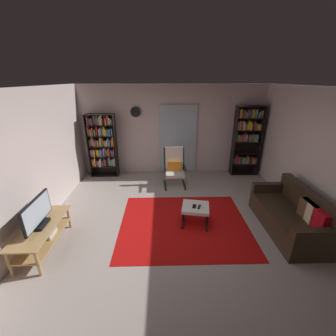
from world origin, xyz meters
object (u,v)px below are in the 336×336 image
object	(u,v)px
tv_stand	(43,233)
lounge_armchair	(174,166)
tv_remote	(199,207)
wall_clock	(135,112)
television	(37,214)
bookshelf_near_tv	(102,143)
ottoman	(195,209)
bookshelf_near_sofa	(246,137)
cell_phone	(194,206)
leather_sofa	(292,216)

from	to	relation	value
tv_stand	lounge_armchair	bearing A→B (deg)	46.17
tv_remote	wall_clock	xyz separation A→B (m)	(-1.46, 2.72, 1.44)
television	bookshelf_near_tv	distance (m)	3.15
bookshelf_near_tv	ottoman	xyz separation A→B (m)	(2.38, -2.48, -0.66)
tv_stand	wall_clock	distance (m)	3.87
bookshelf_near_tv	lounge_armchair	bearing A→B (deg)	-17.90
tv_stand	bookshelf_near_sofa	bearing A→B (deg)	34.91
tv_stand	bookshelf_near_tv	xyz separation A→B (m)	(0.30, 3.12, 0.68)
bookshelf_near_sofa	cell_phone	bearing A→B (deg)	-126.18
bookshelf_near_tv	wall_clock	xyz separation A→B (m)	(0.98, 0.20, 0.86)
television	bookshelf_near_tv	xyz separation A→B (m)	(0.30, 3.13, 0.29)
television	bookshelf_near_sofa	xyz separation A→B (m)	(4.48, 3.14, 0.44)
ottoman	television	bearing A→B (deg)	-166.48
television	leather_sofa	bearing A→B (deg)	4.98
lounge_armchair	bookshelf_near_tv	bearing A→B (deg)	162.10
bookshelf_near_sofa	cell_phone	size ratio (longest dim) A/B	14.57
television	cell_phone	xyz separation A→B (m)	(2.65, 0.63, -0.29)
leather_sofa	cell_phone	distance (m)	1.86
wall_clock	tv_remote	bearing A→B (deg)	-61.72
lounge_armchair	cell_phone	bearing A→B (deg)	-80.80
bookshelf_near_sofa	cell_phone	distance (m)	3.19
leather_sofa	wall_clock	bearing A→B (deg)	137.61
bookshelf_near_sofa	television	bearing A→B (deg)	-145.00
television	tv_remote	bearing A→B (deg)	12.42
leather_sofa	tv_remote	world-z (taller)	leather_sofa
bookshelf_near_sofa	cell_phone	xyz separation A→B (m)	(-1.83, -2.51, -0.74)
television	ottoman	xyz separation A→B (m)	(2.68, 0.64, -0.37)
leather_sofa	wall_clock	distance (m)	4.62
ottoman	wall_clock	bearing A→B (deg)	117.58
tv_stand	leather_sofa	world-z (taller)	leather_sofa
ottoman	cell_phone	world-z (taller)	cell_phone
ottoman	tv_remote	size ratio (longest dim) A/B	4.13
cell_phone	television	bearing A→B (deg)	-152.47
tv_stand	ottoman	xyz separation A→B (m)	(2.68, 0.63, 0.02)
tv_stand	lounge_armchair	xyz separation A→B (m)	(2.36, 2.45, 0.22)
leather_sofa	wall_clock	xyz separation A→B (m)	(-3.21, 2.93, 1.54)
ottoman	bookshelf_near_tv	bearing A→B (deg)	133.77
tv_stand	lounge_armchair	world-z (taller)	lounge_armchair
tv_remote	bookshelf_near_sofa	bearing A→B (deg)	76.57
cell_phone	bookshelf_near_tv	bearing A→B (deg)	147.42
tv_stand	bookshelf_near_sofa	distance (m)	5.53
bookshelf_near_tv	ottoman	size ratio (longest dim) A/B	3.08
lounge_armchair	ottoman	bearing A→B (deg)	-79.89
television	lounge_armchair	bearing A→B (deg)	46.30
bookshelf_near_tv	ottoman	bearing A→B (deg)	-46.23
tv_stand	wall_clock	xyz separation A→B (m)	(1.28, 3.32, 1.54)
bookshelf_near_tv	leather_sofa	bearing A→B (deg)	-33.12
bookshelf_near_sofa	tv_stand	bearing A→B (deg)	-145.09
leather_sofa	tv_remote	distance (m)	1.77
bookshelf_near_tv	cell_phone	xyz separation A→B (m)	(2.35, -2.49, -0.59)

